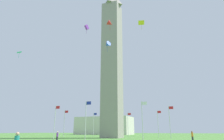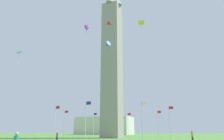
# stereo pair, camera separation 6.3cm
# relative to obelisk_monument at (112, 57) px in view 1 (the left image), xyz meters

# --- Properties ---
(ground_plane) EXTENTS (260.00, 260.00, 0.00)m
(ground_plane) POSITION_rel_obelisk_monument_xyz_m (0.00, 0.00, -21.76)
(ground_plane) COLOR #477A33
(obelisk_monument) EXTENTS (4.79, 4.79, 43.52)m
(obelisk_monument) POSITION_rel_obelisk_monument_xyz_m (0.00, 0.00, 0.00)
(obelisk_monument) COLOR gray
(obelisk_monument) RESTS_ON ground
(flagpole_n) EXTENTS (1.12, 0.14, 7.42)m
(flagpole_n) POSITION_rel_obelisk_monument_xyz_m (14.48, 0.00, -17.67)
(flagpole_n) COLOR silver
(flagpole_n) RESTS_ON ground
(flagpole_ne) EXTENTS (1.12, 0.14, 7.42)m
(flagpole_ne) POSITION_rel_obelisk_monument_xyz_m (10.25, 10.19, -17.67)
(flagpole_ne) COLOR silver
(flagpole_ne) RESTS_ON ground
(flagpole_e) EXTENTS (1.12, 0.14, 7.42)m
(flagpole_e) POSITION_rel_obelisk_monument_xyz_m (0.06, 14.41, -17.67)
(flagpole_e) COLOR silver
(flagpole_e) RESTS_ON ground
(flagpole_se) EXTENTS (1.12, 0.14, 7.42)m
(flagpole_se) POSITION_rel_obelisk_monument_xyz_m (-10.13, 10.19, -17.67)
(flagpole_se) COLOR silver
(flagpole_se) RESTS_ON ground
(flagpole_s) EXTENTS (1.12, 0.14, 7.42)m
(flagpole_s) POSITION_rel_obelisk_monument_xyz_m (-14.35, 0.00, -17.67)
(flagpole_s) COLOR silver
(flagpole_s) RESTS_ON ground
(flagpole_sw) EXTENTS (1.12, 0.14, 7.42)m
(flagpole_sw) POSITION_rel_obelisk_monument_xyz_m (-10.13, -10.19, -17.67)
(flagpole_sw) COLOR silver
(flagpole_sw) RESTS_ON ground
(flagpole_w) EXTENTS (1.12, 0.14, 7.42)m
(flagpole_w) POSITION_rel_obelisk_monument_xyz_m (0.06, -14.41, -17.67)
(flagpole_w) COLOR silver
(flagpole_w) RESTS_ON ground
(flagpole_nw) EXTENTS (1.12, 0.14, 7.42)m
(flagpole_nw) POSITION_rel_obelisk_monument_xyz_m (10.25, -10.19, -17.67)
(flagpole_nw) COLOR silver
(flagpole_nw) RESTS_ON ground
(person_purple_shirt) EXTENTS (0.32, 0.32, 1.64)m
(person_purple_shirt) POSITION_rel_obelisk_monument_xyz_m (-1.78, -20.72, -20.94)
(person_purple_shirt) COLOR #2D2D38
(person_purple_shirt) RESTS_ON ground
(person_orange_shirt) EXTENTS (0.32, 0.32, 1.72)m
(person_orange_shirt) POSITION_rel_obelisk_monument_xyz_m (19.02, -12.65, -20.90)
(person_orange_shirt) COLOR #2D2D38
(person_orange_shirt) RESTS_ON ground
(kite_purple_box) EXTENTS (1.14, 1.36, 2.45)m
(kite_purple_box) POSITION_rel_obelisk_monument_xyz_m (-3.48, -9.16, 5.40)
(kite_purple_box) COLOR purple
(kite_yellow_diamond) EXTENTS (1.66, 1.61, 2.18)m
(kite_yellow_diamond) POSITION_rel_obelisk_monument_xyz_m (10.33, -7.45, 4.75)
(kite_yellow_diamond) COLOR yellow
(kite_cyan_diamond) EXTENTS (1.28, 1.26, 1.51)m
(kite_cyan_diamond) POSITION_rel_obelisk_monument_xyz_m (-14.21, -19.20, -3.78)
(kite_cyan_diamond) COLOR #33C6D1
(kite_blue_delta) EXTENTS (1.52, 1.43, 2.06)m
(kite_blue_delta) POSITION_rel_obelisk_monument_xyz_m (6.05, -18.42, -4.81)
(kite_blue_delta) COLOR blue
(kite_red_delta) EXTENTS (2.10, 1.99, 2.67)m
(kite_red_delta) POSITION_rel_obelisk_monument_xyz_m (3.29, -10.04, 4.62)
(kite_red_delta) COLOR red
(distant_building) EXTENTS (27.39, 13.65, 8.49)m
(distant_building) POSITION_rel_obelisk_monument_xyz_m (-22.11, 47.38, -17.52)
(distant_building) COLOR beige
(distant_building) RESTS_ON ground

